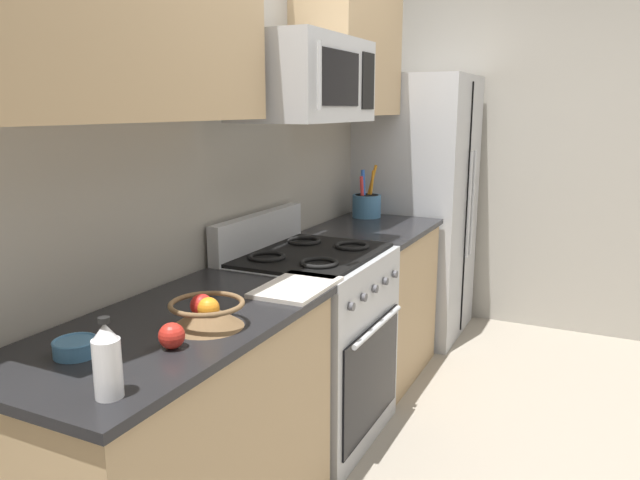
% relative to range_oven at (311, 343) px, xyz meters
% --- Properties ---
extents(ground_plane, '(16.00, 16.00, 0.00)m').
position_rel_range_oven_xyz_m(ground_plane, '(0.00, -0.69, -0.47)').
color(ground_plane, gray).
extents(wall_back, '(8.00, 0.10, 2.60)m').
position_rel_range_oven_xyz_m(wall_back, '(0.00, 0.38, 0.83)').
color(wall_back, '#9E998E').
rests_on(wall_back, ground).
extents(counter_left, '(1.22, 0.62, 0.91)m').
position_rel_range_oven_xyz_m(counter_left, '(-1.00, -0.00, -0.02)').
color(counter_left, tan).
rests_on(counter_left, ground).
extents(range_oven, '(0.76, 0.67, 1.09)m').
position_rel_range_oven_xyz_m(range_oven, '(0.00, 0.00, 0.00)').
color(range_oven, '#B2B5BA').
rests_on(range_oven, ground).
extents(counter_right, '(0.84, 0.62, 0.91)m').
position_rel_range_oven_xyz_m(counter_right, '(0.81, -0.00, -0.02)').
color(counter_right, tan).
rests_on(counter_right, ground).
extents(refrigerator, '(0.78, 0.73, 1.80)m').
position_rel_range_oven_xyz_m(refrigerator, '(1.64, -0.02, 0.43)').
color(refrigerator, '#B2B5BA').
rests_on(refrigerator, ground).
extents(wall_right, '(0.10, 8.00, 2.60)m').
position_rel_range_oven_xyz_m(wall_right, '(2.13, -0.69, 0.83)').
color(wall_right, '#9E998E').
rests_on(wall_right, ground).
extents(microwave, '(0.71, 0.44, 0.37)m').
position_rel_range_oven_xyz_m(microwave, '(-0.00, 0.03, 1.24)').
color(microwave, '#B2B5BA').
extents(upper_cabinets_right, '(0.83, 0.34, 0.77)m').
position_rel_range_oven_xyz_m(upper_cabinets_right, '(0.81, 0.16, 1.46)').
color(upper_cabinets_right, tan).
extents(utensil_crock, '(0.18, 0.18, 0.33)m').
position_rel_range_oven_xyz_m(utensil_crock, '(1.08, 0.15, 0.52)').
color(utensil_crock, teal).
rests_on(utensil_crock, counter_right).
extents(fruit_basket, '(0.24, 0.24, 0.10)m').
position_rel_range_oven_xyz_m(fruit_basket, '(-0.98, -0.13, 0.48)').
color(fruit_basket, brown).
rests_on(fruit_basket, counter_left).
extents(apple_loose, '(0.08, 0.08, 0.08)m').
position_rel_range_oven_xyz_m(apple_loose, '(-1.17, -0.14, 0.48)').
color(apple_loose, red).
rests_on(apple_loose, counter_left).
extents(cutting_board, '(0.38, 0.24, 0.02)m').
position_rel_range_oven_xyz_m(cutting_board, '(-0.50, -0.19, 0.44)').
color(cutting_board, silver).
rests_on(cutting_board, counter_left).
extents(bottle_vinegar, '(0.07, 0.07, 0.20)m').
position_rel_range_oven_xyz_m(bottle_vinegar, '(-1.47, -0.20, 0.53)').
color(bottle_vinegar, silver).
rests_on(bottle_vinegar, counter_left).
extents(prep_bowl, '(0.12, 0.12, 0.05)m').
position_rel_range_oven_xyz_m(prep_bowl, '(-1.33, 0.07, 0.46)').
color(prep_bowl, teal).
rests_on(prep_bowl, counter_left).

